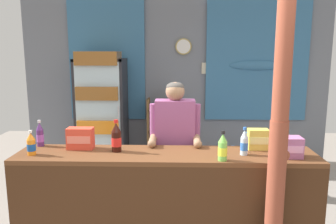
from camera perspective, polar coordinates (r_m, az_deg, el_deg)
ground_plane at (r=4.22m, az=1.10°, el=-16.40°), size 7.98×7.98×0.00m
back_wall_curtained at (r=5.68m, az=1.71°, el=5.58°), size 5.02×0.22×2.75m
stall_counter at (r=3.10m, az=-0.40°, el=-14.51°), size 2.69×0.51×0.99m
timber_post at (r=2.71m, az=18.18°, el=-2.59°), size 0.17×0.14×2.75m
drink_fridge at (r=5.38m, az=-11.09°, el=0.87°), size 0.74×0.62×1.88m
bottle_shelf_rack at (r=5.52m, az=-0.98°, el=-3.37°), size 0.48×0.28×1.14m
plastic_lawn_chair at (r=4.78m, az=14.28°, el=-7.09°), size 0.54×0.54×0.86m
shopkeeper at (r=3.47m, az=1.18°, el=-4.63°), size 0.51×0.42×1.59m
soda_bottle_cola at (r=3.11m, az=-8.67°, el=-4.36°), size 0.09×0.09×0.29m
soda_bottle_lime_soda at (r=2.87m, az=9.16°, el=-5.99°), size 0.08×0.08×0.26m
soda_bottle_water at (r=3.06m, az=12.68°, el=-5.13°), size 0.07×0.07×0.25m
soda_bottle_orange_soda at (r=3.22m, az=-21.99°, el=-5.08°), size 0.07×0.07×0.22m
soda_bottle_grape_soda at (r=3.47m, az=-20.69°, el=-3.65°), size 0.07×0.07×0.25m
snack_box_wafer at (r=3.11m, az=19.76°, el=-5.55°), size 0.20×0.16×0.18m
snack_box_crackers at (r=3.27m, az=-14.49°, el=-4.31°), size 0.24×0.13×0.20m
snack_box_instant_noodle at (r=3.26m, az=14.87°, el=-4.45°), size 0.18×0.12×0.19m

